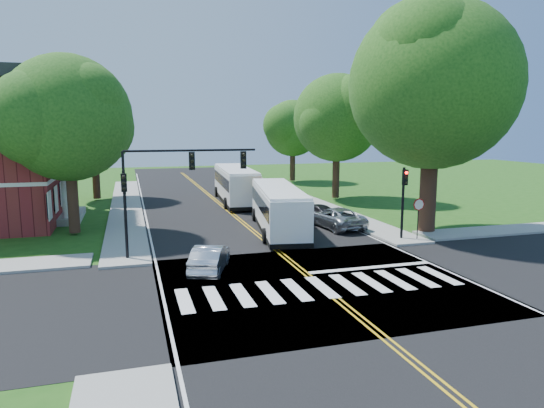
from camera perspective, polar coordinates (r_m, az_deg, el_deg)
name	(u,v)px	position (r m, az deg, el deg)	size (l,w,h in m)	color
ground	(318,284)	(22.17, 5.40, -9.32)	(140.00, 140.00, 0.00)	#1C4C13
road	(234,215)	(38.95, -4.51, -1.33)	(14.00, 96.00, 0.01)	black
cross_road	(318,284)	(22.16, 5.40, -9.31)	(60.00, 12.00, 0.01)	black
center_line	(224,207)	(42.82, -5.63, -0.40)	(0.36, 70.00, 0.01)	gold
edge_line_w	(145,211)	(42.09, -14.75, -0.81)	(0.12, 70.00, 0.01)	silver
edge_line_e	(297,204)	(44.58, 2.99, 0.01)	(0.12, 70.00, 0.01)	silver
crosswalk	(322,287)	(21.72, 5.90, -9.67)	(12.60, 3.00, 0.01)	silver
stop_bar	(371,267)	(24.98, 11.55, -7.32)	(6.60, 0.40, 0.01)	silver
sidewalk_nw	(126,206)	(45.03, -16.79, -0.20)	(2.60, 40.00, 0.15)	gray
sidewalk_ne	(301,198)	(47.87, 3.48, 0.69)	(2.60, 40.00, 0.15)	gray
tree_ne_big	(433,85)	(33.50, 18.46, 13.10)	(10.80, 10.80, 14.91)	#301D13
tree_west_near	(68,118)	(33.70, -22.91, 9.26)	(8.00, 8.00, 11.40)	#301D13
tree_west_far	(93,127)	(49.60, -20.30, 8.47)	(7.60, 7.60, 10.67)	#301D13
tree_east_mid	(337,118)	(47.66, 7.66, 9.98)	(8.40, 8.40, 11.93)	#301D13
tree_east_far	(293,128)	(62.91, 2.46, 8.87)	(7.20, 7.20, 10.34)	#301D13
signal_nw	(170,177)	(26.14, -11.90, 3.15)	(7.15, 0.46, 5.66)	black
signal_ne	(404,193)	(30.81, 15.23, 1.23)	(0.30, 0.46, 4.40)	black
stop_sign	(419,209)	(30.98, 16.86, -0.54)	(0.76, 0.08, 2.53)	black
bus_lead	(278,208)	(32.75, 0.71, -0.43)	(4.38, 11.88, 3.01)	white
bus_follow	(235,184)	(45.65, -4.33, 2.36)	(3.70, 12.64, 3.23)	white
hatchback	(210,258)	(23.85, -7.31, -6.34)	(1.41, 4.04, 1.33)	silver
suv	(336,218)	(34.13, 7.56, -1.60)	(2.38, 5.17, 1.44)	#AFB2B6
dark_sedan	(315,212)	(37.16, 5.05, -0.90)	(1.65, 4.07, 1.18)	black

